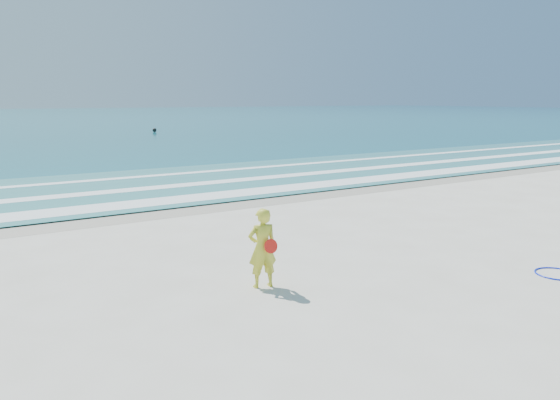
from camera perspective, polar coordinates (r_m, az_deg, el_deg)
ground at (r=10.46m, az=8.64°, el=-9.20°), size 400.00×400.00×0.00m
wet_sand at (r=17.96m, az=-10.69°, el=-0.91°), size 400.00×2.40×0.00m
shallow at (r=22.59m, az=-15.52°, el=1.34°), size 400.00×10.00×0.01m
foam_near at (r=19.14m, az=-12.18°, el=-0.10°), size 400.00×1.40×0.01m
foam_mid at (r=21.84m, az=-14.89°, el=1.08°), size 400.00×0.90×0.01m
foam_far at (r=24.97m, az=-17.25°, el=2.11°), size 400.00×0.60×0.01m
hoop at (r=12.50m, az=26.94°, el=-6.88°), size 0.84×0.84×0.03m
buoy at (r=59.25m, az=-12.98°, el=7.14°), size 0.42×0.42×0.42m
woman at (r=10.25m, az=-1.86°, el=-5.04°), size 0.61×0.46×1.52m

